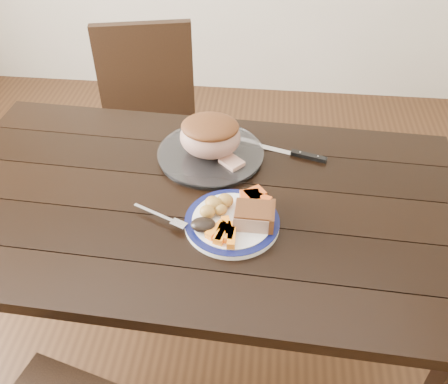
# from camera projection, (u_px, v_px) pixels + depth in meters

# --- Properties ---
(ground) EXTENTS (4.00, 4.00, 0.00)m
(ground) POSITION_uv_depth(u_px,v_px,m) (205.00, 337.00, 2.00)
(ground) COLOR #472B16
(ground) RESTS_ON ground
(dining_table) EXTENTS (1.64, 0.98, 0.75)m
(dining_table) POSITION_uv_depth(u_px,v_px,m) (199.00, 220.00, 1.56)
(dining_table) COLOR black
(dining_table) RESTS_ON ground
(chair_far) EXTENTS (0.50, 0.51, 0.93)m
(chair_far) POSITION_uv_depth(u_px,v_px,m) (150.00, 122.00, 2.23)
(chair_far) COLOR black
(chair_far) RESTS_ON ground
(dinner_plate) EXTENTS (0.27, 0.27, 0.02)m
(dinner_plate) POSITION_uv_depth(u_px,v_px,m) (232.00, 223.00, 1.41)
(dinner_plate) COLOR white
(dinner_plate) RESTS_ON dining_table
(plate_rim) EXTENTS (0.27, 0.27, 0.02)m
(plate_rim) POSITION_uv_depth(u_px,v_px,m) (232.00, 221.00, 1.41)
(plate_rim) COLOR #0D1243
(plate_rim) RESTS_ON dinner_plate
(serving_platter) EXTENTS (0.34, 0.34, 0.02)m
(serving_platter) POSITION_uv_depth(u_px,v_px,m) (211.00, 155.00, 1.65)
(serving_platter) COLOR white
(serving_platter) RESTS_ON dining_table
(pork_slice) EXTENTS (0.11, 0.09, 0.05)m
(pork_slice) POSITION_uv_depth(u_px,v_px,m) (254.00, 216.00, 1.38)
(pork_slice) COLOR #A57B65
(pork_slice) RESTS_ON dinner_plate
(roasted_potatoes) EXTENTS (0.09, 0.09, 0.04)m
(roasted_potatoes) POSITION_uv_depth(u_px,v_px,m) (216.00, 205.00, 1.42)
(roasted_potatoes) COLOR gold
(roasted_potatoes) RESTS_ON dinner_plate
(carrot_batons) EXTENTS (0.08, 0.11, 0.02)m
(carrot_batons) POSITION_uv_depth(u_px,v_px,m) (225.00, 232.00, 1.35)
(carrot_batons) COLOR orange
(carrot_batons) RESTS_ON dinner_plate
(pumpkin_wedges) EXTENTS (0.10, 0.09, 0.04)m
(pumpkin_wedges) POSITION_uv_depth(u_px,v_px,m) (255.00, 200.00, 1.44)
(pumpkin_wedges) COLOR #F6561B
(pumpkin_wedges) RESTS_ON dinner_plate
(dark_mushroom) EXTENTS (0.07, 0.05, 0.03)m
(dark_mushroom) POSITION_uv_depth(u_px,v_px,m) (203.00, 225.00, 1.37)
(dark_mushroom) COLOR black
(dark_mushroom) RESTS_ON dinner_plate
(fork) EXTENTS (0.17, 0.09, 0.00)m
(fork) POSITION_uv_depth(u_px,v_px,m) (163.00, 217.00, 1.41)
(fork) COLOR silver
(fork) RESTS_ON dinner_plate
(roast_joint) EXTENTS (0.20, 0.17, 0.13)m
(roast_joint) POSITION_uv_depth(u_px,v_px,m) (210.00, 137.00, 1.60)
(roast_joint) COLOR tan
(roast_joint) RESTS_ON serving_platter
(cut_slice) EXTENTS (0.09, 0.09, 0.02)m
(cut_slice) POSITION_uv_depth(u_px,v_px,m) (232.00, 163.00, 1.59)
(cut_slice) COLOR tan
(cut_slice) RESTS_ON serving_platter
(carving_knife) EXTENTS (0.31, 0.11, 0.01)m
(carving_knife) POSITION_uv_depth(u_px,v_px,m) (297.00, 154.00, 1.66)
(carving_knife) COLOR silver
(carving_knife) RESTS_ON dining_table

